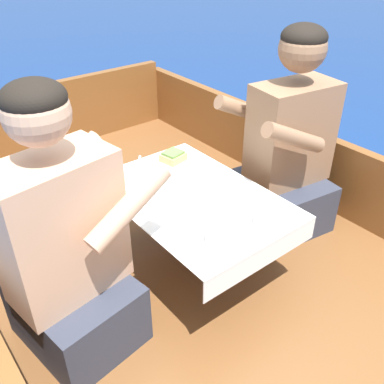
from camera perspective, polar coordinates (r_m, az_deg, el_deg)
ground_plane at (r=2.30m, az=0.02°, el=-15.64°), size 60.00×60.00×0.00m
boat_deck at (r=2.18m, az=0.02°, el=-12.72°), size 1.88×3.22×0.33m
gunwale_starboard at (r=2.51m, az=16.52°, el=3.09°), size 0.06×3.22×0.40m
bow_coaming at (r=3.16m, az=-18.45°, el=9.47°), size 1.76×0.06×0.46m
cockpit_table at (r=1.85m, az=0.00°, el=-1.55°), size 0.58×0.86×0.38m
person_port at (r=1.55m, az=-16.37°, el=-7.80°), size 0.56×0.50×1.02m
person_starboard at (r=2.17m, az=12.68°, el=5.35°), size 0.57×0.51×1.02m
plate_sandwich at (r=2.09m, az=-2.52°, el=4.09°), size 0.19×0.19×0.01m
plate_bread at (r=1.75m, az=-0.20°, el=-2.02°), size 0.21×0.21×0.01m
sandwich at (r=2.08m, az=-2.53°, el=4.76°), size 0.12×0.11×0.05m
bowl_port_near at (r=1.57m, az=4.33°, el=-5.87°), size 0.14×0.14×0.04m
bowl_starboard_near at (r=1.80m, az=5.42°, el=-0.54°), size 0.13×0.13×0.04m
bowl_center_far at (r=1.94m, az=-4.88°, el=2.19°), size 0.11×0.11×0.04m
bowl_port_far at (r=1.93m, az=1.06°, el=2.09°), size 0.15×0.15×0.04m
coffee_cup_port at (r=1.67m, az=9.41°, el=-3.33°), size 0.09×0.06×0.06m
coffee_cup_starboard at (r=1.93m, az=-10.23°, el=1.84°), size 0.10×0.07×0.06m
coffee_cup_center at (r=1.79m, az=-6.14°, el=-0.27°), size 0.10×0.07×0.07m
utensil_knife_port at (r=2.09m, az=-7.08°, el=3.71°), size 0.11×0.14×0.00m
utensil_spoon_center at (r=1.61m, az=8.04°, el=-6.11°), size 0.16×0.08×0.01m
utensil_fork_port at (r=1.91m, az=3.61°, el=0.92°), size 0.02×0.17×0.00m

